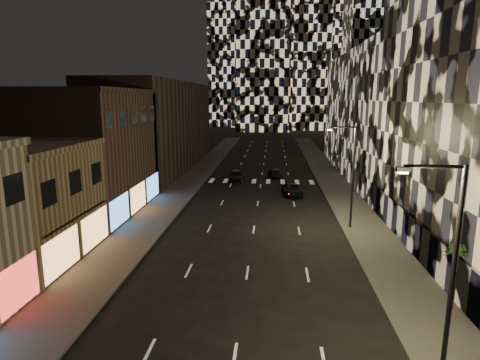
% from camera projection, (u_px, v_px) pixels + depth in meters
% --- Properties ---
extents(sidewalk_left, '(4.00, 120.00, 0.15)m').
position_uv_depth(sidewalk_left, '(191.00, 180.00, 56.97)').
color(sidewalk_left, '#47443F').
rests_on(sidewalk_left, ground).
extents(sidewalk_right, '(4.00, 120.00, 0.15)m').
position_uv_depth(sidewalk_right, '(333.00, 182.00, 55.36)').
color(sidewalk_right, '#47443F').
rests_on(sidewalk_right, ground).
extents(curb_left, '(0.20, 120.00, 0.15)m').
position_uv_depth(curb_left, '(205.00, 180.00, 56.80)').
color(curb_left, '#4C4C47').
rests_on(curb_left, ground).
extents(curb_right, '(0.20, 120.00, 0.15)m').
position_uv_depth(curb_right, '(318.00, 182.00, 55.53)').
color(curb_right, '#4C4C47').
rests_on(curb_right, ground).
extents(retail_tan, '(10.00, 10.00, 8.00)m').
position_uv_depth(retail_tan, '(10.00, 206.00, 28.44)').
color(retail_tan, '#867250').
rests_on(retail_tan, ground).
extents(retail_brown, '(10.00, 15.00, 12.00)m').
position_uv_depth(retail_brown, '(87.00, 154.00, 40.23)').
color(retail_brown, '#463127').
rests_on(retail_brown, ground).
extents(retail_filler_left, '(10.00, 40.00, 14.00)m').
position_uv_depth(retail_filler_left, '(160.00, 126.00, 65.90)').
color(retail_filler_left, '#463127').
rests_on(retail_filler_left, ground).
extents(midrise_base, '(0.60, 25.00, 3.00)m').
position_uv_depth(midrise_base, '(415.00, 234.00, 29.99)').
color(midrise_base, '#383838').
rests_on(midrise_base, ground).
extents(midrise_filler_right, '(16.00, 40.00, 18.00)m').
position_uv_depth(midrise_filler_right, '(398.00, 115.00, 59.58)').
color(midrise_filler_right, '#232326').
rests_on(midrise_filler_right, ground).
extents(streetlight_near, '(2.55, 0.25, 9.00)m').
position_uv_depth(streetlight_near, '(448.00, 262.00, 15.38)').
color(streetlight_near, black).
rests_on(streetlight_near, sidewalk_right).
extents(streetlight_far, '(2.55, 0.25, 9.00)m').
position_uv_depth(streetlight_far, '(350.00, 170.00, 34.90)').
color(streetlight_far, black).
rests_on(streetlight_far, sidewalk_right).
extents(car_dark_midlane, '(2.00, 4.65, 1.57)m').
position_uv_depth(car_dark_midlane, '(236.00, 175.00, 56.27)').
color(car_dark_midlane, black).
rests_on(car_dark_midlane, ground).
extents(car_dark_oncoming, '(2.17, 4.32, 1.20)m').
position_uv_depth(car_dark_oncoming, '(275.00, 173.00, 59.30)').
color(car_dark_oncoming, black).
rests_on(car_dark_oncoming, ground).
extents(car_dark_rightlane, '(2.61, 4.91, 1.31)m').
position_uv_depth(car_dark_rightlane, '(292.00, 190.00, 48.07)').
color(car_dark_rightlane, black).
rests_on(car_dark_rightlane, ground).
extents(palm_tree, '(1.87, 1.89, 3.70)m').
position_uv_depth(palm_tree, '(456.00, 256.00, 21.49)').
color(palm_tree, '#47331E').
rests_on(palm_tree, sidewalk_right).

